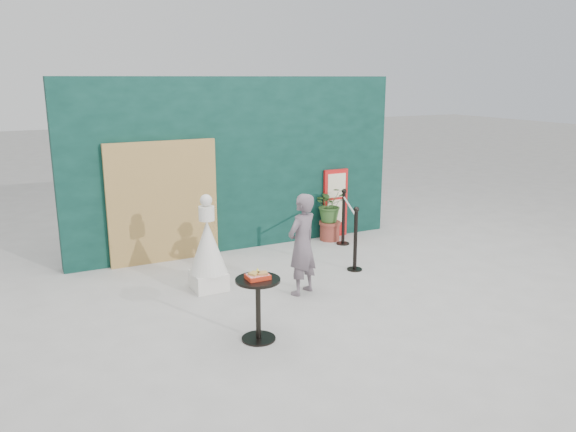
# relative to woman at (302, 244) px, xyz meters

# --- Properties ---
(ground) EXTENTS (60.00, 60.00, 0.00)m
(ground) POSITION_rel_woman_xyz_m (0.06, -0.65, -0.72)
(ground) COLOR #ADAAA5
(ground) RESTS_ON ground
(back_wall) EXTENTS (6.00, 0.30, 3.00)m
(back_wall) POSITION_rel_woman_xyz_m (0.06, 2.50, 0.78)
(back_wall) COLOR black
(back_wall) RESTS_ON ground
(bamboo_fence) EXTENTS (1.80, 0.08, 2.00)m
(bamboo_fence) POSITION_rel_woman_xyz_m (-1.34, 2.29, 0.28)
(bamboo_fence) COLOR tan
(bamboo_fence) RESTS_ON ground
(woman) EXTENTS (0.62, 0.53, 1.44)m
(woman) POSITION_rel_woman_xyz_m (0.00, 0.00, 0.00)
(woman) COLOR #675861
(woman) RESTS_ON ground
(menu_board) EXTENTS (0.50, 0.07, 1.30)m
(menu_board) POSITION_rel_woman_xyz_m (1.96, 2.31, -0.07)
(menu_board) COLOR red
(menu_board) RESTS_ON ground
(statue) EXTENTS (0.55, 0.55, 1.40)m
(statue) POSITION_rel_woman_xyz_m (-1.12, 0.75, -0.15)
(statue) COLOR white
(statue) RESTS_ON ground
(cafe_table) EXTENTS (0.52, 0.52, 0.75)m
(cafe_table) POSITION_rel_woman_xyz_m (-1.14, -1.05, -0.22)
(cafe_table) COLOR black
(cafe_table) RESTS_ON ground
(food_basket) EXTENTS (0.26, 0.19, 0.11)m
(food_basket) POSITION_rel_woman_xyz_m (-1.13, -1.05, 0.07)
(food_basket) COLOR red
(food_basket) RESTS_ON cafe_table
(planter) EXTENTS (0.60, 0.52, 1.02)m
(planter) POSITION_rel_woman_xyz_m (1.74, 2.13, -0.13)
(planter) COLOR brown
(planter) RESTS_ON ground
(stanchion_barrier) EXTENTS (0.84, 1.54, 1.03)m
(stanchion_barrier) POSITION_rel_woman_xyz_m (1.52, 1.14, -0.23)
(stanchion_barrier) COLOR black
(stanchion_barrier) RESTS_ON ground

